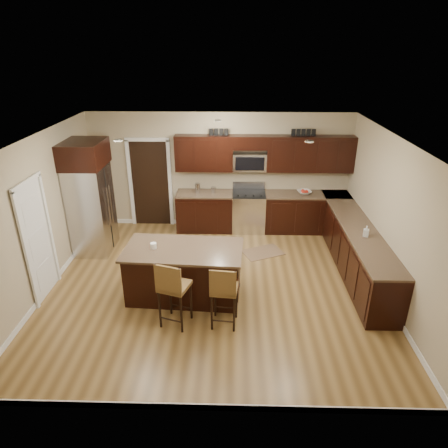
{
  "coord_description": "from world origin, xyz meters",
  "views": [
    {
      "loc": [
        0.34,
        -6.22,
        4.08
      ],
      "look_at": [
        0.16,
        0.4,
        1.07
      ],
      "focal_mm": 32.0,
      "sensor_mm": 36.0,
      "label": 1
    }
  ],
  "objects_px": {
    "island": "(184,274)",
    "stool_right": "(224,290)",
    "refrigerator": "(90,197)",
    "stool_mid": "(172,287)",
    "range": "(248,211)"
  },
  "relations": [
    {
      "from": "island",
      "to": "stool_right",
      "type": "height_order",
      "value": "stool_right"
    },
    {
      "from": "island",
      "to": "refrigerator",
      "type": "height_order",
      "value": "refrigerator"
    },
    {
      "from": "refrigerator",
      "to": "stool_mid",
      "type": "bearing_deg",
      "value": -51.02
    },
    {
      "from": "stool_right",
      "to": "refrigerator",
      "type": "bearing_deg",
      "value": 144.26
    },
    {
      "from": "range",
      "to": "stool_right",
      "type": "height_order",
      "value": "range"
    },
    {
      "from": "island",
      "to": "stool_right",
      "type": "distance_m",
      "value": 1.13
    },
    {
      "from": "stool_right",
      "to": "stool_mid",
      "type": "bearing_deg",
      "value": -173.89
    },
    {
      "from": "range",
      "to": "island",
      "type": "bearing_deg",
      "value": -113.43
    },
    {
      "from": "range",
      "to": "refrigerator",
      "type": "distance_m",
      "value": 3.55
    },
    {
      "from": "island",
      "to": "refrigerator",
      "type": "distance_m",
      "value": 2.8
    },
    {
      "from": "stool_right",
      "to": "refrigerator",
      "type": "distance_m",
      "value": 3.81
    },
    {
      "from": "stool_mid",
      "to": "refrigerator",
      "type": "height_order",
      "value": "refrigerator"
    },
    {
      "from": "island",
      "to": "stool_mid",
      "type": "relative_size",
      "value": 1.8
    },
    {
      "from": "range",
      "to": "refrigerator",
      "type": "height_order",
      "value": "refrigerator"
    },
    {
      "from": "island",
      "to": "stool_mid",
      "type": "xyz_separation_m",
      "value": [
        -0.07,
        -0.84,
        0.28
      ]
    }
  ]
}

